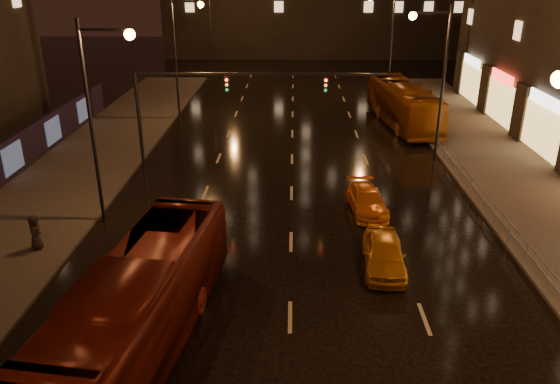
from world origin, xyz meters
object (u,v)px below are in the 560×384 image
bus_red (138,307)px  taxi_near (384,253)px  bus_curb (403,104)px  taxi_far (367,201)px  pedestrian_c (35,232)px

bus_red → taxi_near: (9.01, 5.65, -0.99)m
bus_curb → taxi_far: 17.98m
bus_curb → pedestrian_c: 30.18m
pedestrian_c → taxi_far: bearing=-85.4°
bus_red → taxi_near: bearing=39.7°
bus_curb → pedestrian_c: bearing=-139.9°
bus_red → pedestrian_c: size_ratio=7.45×
taxi_near → taxi_far: size_ratio=1.00×
bus_red → bus_curb: bearing=71.7°
bus_red → taxi_far: (9.01, 11.59, -1.10)m
bus_curb → bus_red: bearing=-122.7°
taxi_far → pedestrian_c: pedestrian_c is taller
bus_red → taxi_far: bearing=59.8°
bus_curb → pedestrian_c: size_ratio=7.43×
taxi_near → pedestrian_c: pedestrian_c is taller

